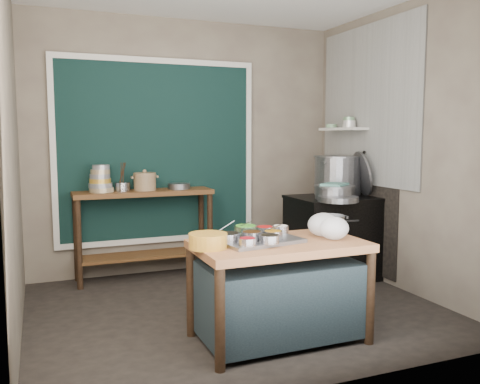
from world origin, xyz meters
name	(u,v)px	position (x,y,z in m)	size (l,w,h in m)	color
floor	(236,310)	(0.00, 0.00, -0.01)	(3.50, 3.00, 0.02)	black
back_wall	(187,147)	(0.00, 1.51, 1.40)	(3.50, 0.02, 2.80)	#776E5B
left_wall	(11,153)	(-1.76, 0.00, 1.40)	(0.02, 3.00, 2.80)	#776E5B
right_wall	(402,149)	(1.76, 0.00, 1.40)	(0.02, 3.00, 2.80)	#776E5B
curtain_panel	(158,152)	(-0.35, 1.47, 1.35)	(2.10, 0.02, 1.90)	black
curtain_frame	(158,152)	(-0.35, 1.46, 1.35)	(2.22, 0.03, 2.02)	beige
tile_panel	(368,105)	(1.74, 0.55, 1.85)	(0.02, 1.70, 1.70)	#B2B2AA
soot_patch	(360,210)	(1.74, 0.65, 0.70)	(0.01, 1.30, 1.30)	black
wall_shelf	(343,129)	(1.63, 0.85, 1.60)	(0.22, 0.70, 0.03)	beige
prep_table	(279,291)	(0.05, -0.75, 0.38)	(1.25, 0.72, 0.75)	#9B6138
back_counter	(144,234)	(-0.55, 1.28, 0.47)	(1.45, 0.40, 0.95)	#543518
stove_block	(334,239)	(1.35, 0.55, 0.42)	(0.90, 0.68, 0.85)	black
stove_top	(335,198)	(1.35, 0.55, 0.86)	(0.92, 0.69, 0.03)	black
condiment_tray	(258,240)	(-0.10, -0.70, 0.76)	(0.59, 0.42, 0.03)	gray
condiment_bowls	(255,234)	(-0.12, -0.69, 0.81)	(0.63, 0.50, 0.07)	gray
yellow_basin	(208,241)	(-0.50, -0.76, 0.80)	(0.27, 0.27, 0.10)	#C87C32
saucepan	(330,223)	(0.62, -0.53, 0.82)	(0.24, 0.24, 0.13)	gray
plastic_bag_a	(334,228)	(0.47, -0.83, 0.84)	(0.23, 0.19, 0.17)	white
plastic_bag_b	(323,225)	(0.46, -0.69, 0.84)	(0.24, 0.21, 0.18)	white
bowl_stack	(101,180)	(-0.99, 1.28, 1.07)	(0.25, 0.25, 0.28)	tan
utensil_cup	(123,187)	(-0.77, 1.27, 1.00)	(0.15, 0.15, 0.09)	gray
ceramic_crock	(145,183)	(-0.54, 1.27, 1.03)	(0.25, 0.25, 0.17)	#866849
wide_bowl	(179,186)	(-0.16, 1.29, 0.98)	(0.24, 0.24, 0.06)	gray
stock_pot	(338,175)	(1.49, 0.72, 1.09)	(0.54, 0.54, 0.43)	gray
pot_lid	(362,174)	(1.66, 0.52, 1.12)	(0.49, 0.49, 0.02)	gray
steamer	(335,192)	(1.24, 0.38, 0.95)	(0.43, 0.43, 0.14)	gray
green_cloth	(335,184)	(1.24, 0.38, 1.03)	(0.27, 0.21, 0.02)	#4E8776
shallow_pan	(338,199)	(1.16, 0.19, 0.91)	(0.40, 0.40, 0.05)	gray
shelf_bowl_stack	(349,123)	(1.63, 0.74, 1.67)	(0.14, 0.14, 0.11)	silver
shelf_bowl_green	(331,126)	(1.63, 1.10, 1.64)	(0.12, 0.12, 0.04)	gray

